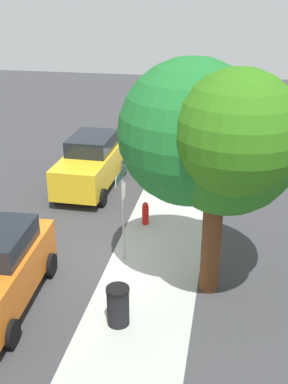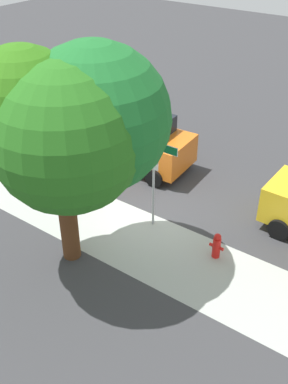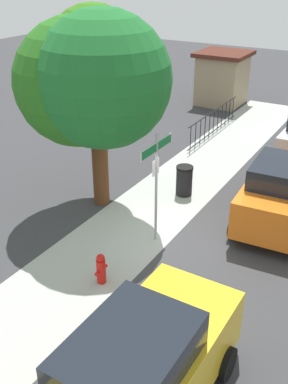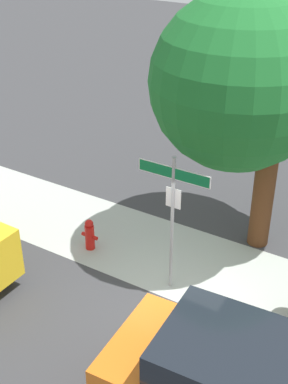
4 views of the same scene
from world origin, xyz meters
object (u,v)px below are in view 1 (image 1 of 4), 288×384
Objects in this scene: trash_bin at (118,306)px; fire_hydrant at (145,213)px; street_sign at (123,192)px; shade_tree at (212,134)px; car_yellow at (91,163)px.

fire_hydrant is at bearing -176.58° from trash_bin.
trash_bin is at bearing 3.42° from fire_hydrant.
street_sign is 0.52× the size of shade_tree.
car_yellow is 3.79m from fire_hydrant.
street_sign is 3.25m from trash_bin.
street_sign is 5.59m from car_yellow.
trash_bin is (2.77, 0.50, -1.62)m from street_sign.
shade_tree reaches higher than fire_hydrant.
fire_hydrant is at bearing 174.96° from street_sign.
shade_tree is 7.46× the size of fire_hydrant.
street_sign is 3.88× the size of fire_hydrant.
car_yellow reaches higher than fire_hydrant.
trash_bin is at bearing 10.20° from street_sign.
shade_tree is 5.93× the size of trash_bin.
fire_hydrant is (-2.25, 0.20, -1.73)m from street_sign.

